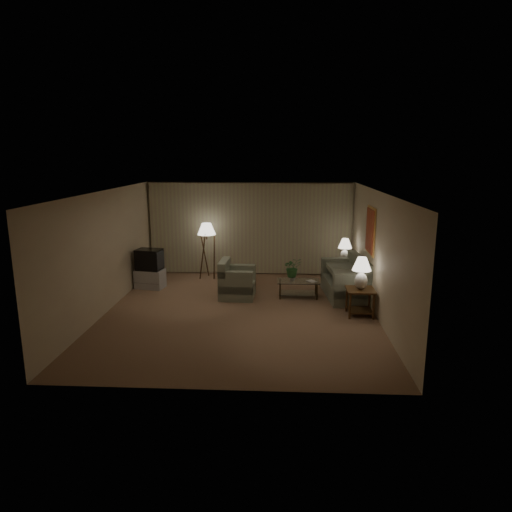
{
  "coord_description": "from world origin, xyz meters",
  "views": [
    {
      "loc": [
        0.87,
        -9.73,
        3.47
      ],
      "look_at": [
        0.33,
        0.6,
        1.16
      ],
      "focal_mm": 32.0,
      "sensor_mm": 36.0,
      "label": 1
    }
  ],
  "objects_px": {
    "coffee_table": "(298,286)",
    "crt_tv": "(149,260)",
    "side_table_near": "(360,297)",
    "ottoman": "(243,276)",
    "armchair": "(237,283)",
    "table_lamp_far": "(345,248)",
    "vase": "(292,278)",
    "tv_cabinet": "(150,279)",
    "sofa": "(345,281)",
    "floor_lamp": "(207,250)",
    "side_table_far": "(344,269)",
    "table_lamp_near": "(362,270)"
  },
  "relations": [
    {
      "from": "sofa",
      "to": "floor_lamp",
      "type": "height_order",
      "value": "floor_lamp"
    },
    {
      "from": "floor_lamp",
      "to": "table_lamp_far",
      "type": "bearing_deg",
      "value": -4.92
    },
    {
      "from": "vase",
      "to": "tv_cabinet",
      "type": "bearing_deg",
      "value": 171.01
    },
    {
      "from": "crt_tv",
      "to": "vase",
      "type": "height_order",
      "value": "crt_tv"
    },
    {
      "from": "table_lamp_near",
      "to": "armchair",
      "type": "bearing_deg",
      "value": 157.56
    },
    {
      "from": "floor_lamp",
      "to": "vase",
      "type": "bearing_deg",
      "value": -35.17
    },
    {
      "from": "side_table_near",
      "to": "crt_tv",
      "type": "xyz_separation_m",
      "value": [
        -5.2,
        1.84,
        0.35
      ]
    },
    {
      "from": "side_table_far",
      "to": "ottoman",
      "type": "bearing_deg",
      "value": -176.78
    },
    {
      "from": "table_lamp_near",
      "to": "table_lamp_far",
      "type": "distance_m",
      "value": 2.6
    },
    {
      "from": "side_table_far",
      "to": "sofa",
      "type": "bearing_deg",
      "value": -96.84
    },
    {
      "from": "side_table_near",
      "to": "table_lamp_near",
      "type": "bearing_deg",
      "value": 180.0
    },
    {
      "from": "side_table_near",
      "to": "vase",
      "type": "distance_m",
      "value": 1.92
    },
    {
      "from": "side_table_near",
      "to": "vase",
      "type": "relative_size",
      "value": 3.91
    },
    {
      "from": "floor_lamp",
      "to": "ottoman",
      "type": "relative_size",
      "value": 2.82
    },
    {
      "from": "crt_tv",
      "to": "ottoman",
      "type": "relative_size",
      "value": 1.26
    },
    {
      "from": "armchair",
      "to": "vase",
      "type": "xyz_separation_m",
      "value": [
        1.36,
        0.09,
        0.12
      ]
    },
    {
      "from": "tv_cabinet",
      "to": "floor_lamp",
      "type": "distance_m",
      "value": 1.84
    },
    {
      "from": "side_table_near",
      "to": "ottoman",
      "type": "relative_size",
      "value": 1.07
    },
    {
      "from": "coffee_table",
      "to": "floor_lamp",
      "type": "distance_m",
      "value": 3.09
    },
    {
      "from": "tv_cabinet",
      "to": "crt_tv",
      "type": "relative_size",
      "value": 1.13
    },
    {
      "from": "crt_tv",
      "to": "side_table_far",
      "type": "bearing_deg",
      "value": 18.33
    },
    {
      "from": "coffee_table",
      "to": "crt_tv",
      "type": "height_order",
      "value": "crt_tv"
    },
    {
      "from": "table_lamp_near",
      "to": "table_lamp_far",
      "type": "xyz_separation_m",
      "value": [
        0.0,
        2.6,
        -0.04
      ]
    },
    {
      "from": "side_table_near",
      "to": "floor_lamp",
      "type": "height_order",
      "value": "floor_lamp"
    },
    {
      "from": "crt_tv",
      "to": "floor_lamp",
      "type": "height_order",
      "value": "floor_lamp"
    },
    {
      "from": "coffee_table",
      "to": "ottoman",
      "type": "bearing_deg",
      "value": 140.73
    },
    {
      "from": "armchair",
      "to": "ottoman",
      "type": "bearing_deg",
      "value": 0.32
    },
    {
      "from": "armchair",
      "to": "table_lamp_far",
      "type": "distance_m",
      "value": 3.22
    },
    {
      "from": "side_table_near",
      "to": "vase",
      "type": "height_order",
      "value": "side_table_near"
    },
    {
      "from": "sofa",
      "to": "table_lamp_near",
      "type": "relative_size",
      "value": 2.71
    },
    {
      "from": "table_lamp_far",
      "to": "table_lamp_near",
      "type": "bearing_deg",
      "value": -90.0
    },
    {
      "from": "ottoman",
      "to": "tv_cabinet",
      "type": "bearing_deg",
      "value": -166.12
    },
    {
      "from": "ottoman",
      "to": "crt_tv",
      "type": "bearing_deg",
      "value": -166.12
    },
    {
      "from": "armchair",
      "to": "side_table_far",
      "type": "xyz_separation_m",
      "value": [
        2.81,
        1.44,
        0.03
      ]
    },
    {
      "from": "tv_cabinet",
      "to": "vase",
      "type": "distance_m",
      "value": 3.8
    },
    {
      "from": "coffee_table",
      "to": "tv_cabinet",
      "type": "bearing_deg",
      "value": 171.35
    },
    {
      "from": "coffee_table",
      "to": "sofa",
      "type": "bearing_deg",
      "value": 4.95
    },
    {
      "from": "side_table_near",
      "to": "vase",
      "type": "xyz_separation_m",
      "value": [
        -1.45,
        1.25,
        0.07
      ]
    },
    {
      "from": "armchair",
      "to": "vase",
      "type": "relative_size",
      "value": 6.14
    },
    {
      "from": "side_table_far",
      "to": "table_lamp_far",
      "type": "height_order",
      "value": "table_lamp_far"
    },
    {
      "from": "side_table_near",
      "to": "table_lamp_far",
      "type": "xyz_separation_m",
      "value": [
        0.0,
        2.6,
        0.56
      ]
    },
    {
      "from": "crt_tv",
      "to": "table_lamp_far",
      "type": "bearing_deg",
      "value": 18.33
    },
    {
      "from": "sofa",
      "to": "ottoman",
      "type": "relative_size",
      "value": 3.43
    },
    {
      "from": "coffee_table",
      "to": "crt_tv",
      "type": "bearing_deg",
      "value": 171.35
    },
    {
      "from": "table_lamp_far",
      "to": "tv_cabinet",
      "type": "distance_m",
      "value": 5.31
    },
    {
      "from": "side_table_far",
      "to": "ottoman",
      "type": "relative_size",
      "value": 1.07
    },
    {
      "from": "table_lamp_far",
      "to": "vase",
      "type": "bearing_deg",
      "value": -137.13
    },
    {
      "from": "crt_tv",
      "to": "armchair",
      "type": "bearing_deg",
      "value": -5.89
    },
    {
      "from": "side_table_near",
      "to": "side_table_far",
      "type": "height_order",
      "value": "same"
    },
    {
      "from": "side_table_near",
      "to": "coffee_table",
      "type": "bearing_deg",
      "value": 136.21
    }
  ]
}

